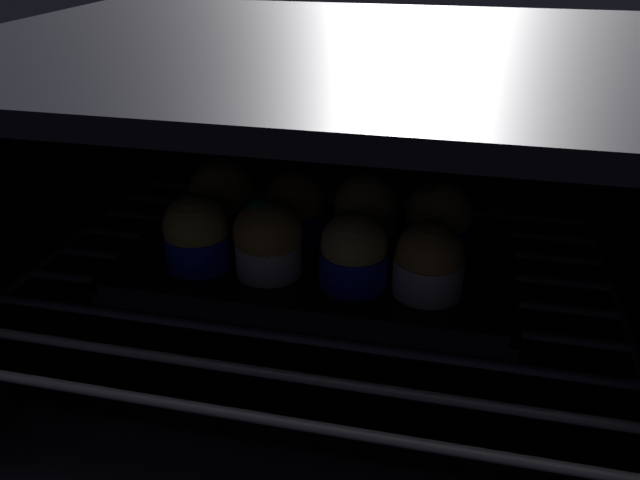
{
  "coord_description": "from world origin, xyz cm",
  "views": [
    {
      "loc": [
        12.03,
        -28.84,
        44.21
      ],
      "look_at": [
        0.0,
        23.34,
        17.12
      ],
      "focal_mm": 36.14,
      "sensor_mm": 36.0,
      "label": 1
    }
  ],
  "objects_px": {
    "muffin_row0_col3": "(429,262)",
    "muffin_row1_col0": "(222,198)",
    "muffin_row1_col1": "(294,209)",
    "baking_tray": "(320,263)",
    "muffin_row1_col3": "(438,221)",
    "muffin_row0_col1": "(268,240)",
    "muffin_row1_col2": "(365,213)",
    "muffin_row0_col2": "(354,253)",
    "muffin_row0_col0": "(197,234)"
  },
  "relations": [
    {
      "from": "baking_tray",
      "to": "muffin_row1_col1",
      "type": "distance_m",
      "value": 0.06
    },
    {
      "from": "muffin_row1_col1",
      "to": "muffin_row1_col2",
      "type": "relative_size",
      "value": 0.96
    },
    {
      "from": "muffin_row0_col1",
      "to": "muffin_row1_col1",
      "type": "bearing_deg",
      "value": 85.29
    },
    {
      "from": "baking_tray",
      "to": "muffin_row1_col3",
      "type": "relative_size",
      "value": 4.76
    },
    {
      "from": "muffin_row0_col3",
      "to": "muffin_row1_col3",
      "type": "xyz_separation_m",
      "value": [
        0.0,
        0.07,
        0.01
      ]
    },
    {
      "from": "muffin_row0_col2",
      "to": "muffin_row1_col1",
      "type": "relative_size",
      "value": 0.97
    },
    {
      "from": "muffin_row1_col1",
      "to": "muffin_row1_col3",
      "type": "height_order",
      "value": "muffin_row1_col3"
    },
    {
      "from": "muffin_row1_col1",
      "to": "muffin_row1_col0",
      "type": "bearing_deg",
      "value": 177.36
    },
    {
      "from": "baking_tray",
      "to": "muffin_row1_col2",
      "type": "xyz_separation_m",
      "value": [
        0.04,
        0.04,
        0.04
      ]
    },
    {
      "from": "baking_tray",
      "to": "muffin_row1_col3",
      "type": "bearing_deg",
      "value": 18.27
    },
    {
      "from": "muffin_row1_col2",
      "to": "muffin_row1_col0",
      "type": "bearing_deg",
      "value": 179.22
    },
    {
      "from": "muffin_row1_col0",
      "to": "muffin_row1_col1",
      "type": "height_order",
      "value": "muffin_row1_col0"
    },
    {
      "from": "muffin_row0_col1",
      "to": "muffin_row1_col0",
      "type": "bearing_deg",
      "value": 133.9
    },
    {
      "from": "muffin_row1_col2",
      "to": "muffin_row0_col2",
      "type": "bearing_deg",
      "value": -87.81
    },
    {
      "from": "baking_tray",
      "to": "muffin_row0_col1",
      "type": "relative_size",
      "value": 4.88
    },
    {
      "from": "muffin_row1_col0",
      "to": "muffin_row1_col2",
      "type": "height_order",
      "value": "muffin_row1_col0"
    },
    {
      "from": "baking_tray",
      "to": "muffin_row0_col3",
      "type": "relative_size",
      "value": 5.44
    },
    {
      "from": "muffin_row0_col1",
      "to": "muffin_row1_col3",
      "type": "relative_size",
      "value": 0.98
    },
    {
      "from": "muffin_row1_col3",
      "to": "muffin_row0_col2",
      "type": "bearing_deg",
      "value": -131.96
    },
    {
      "from": "muffin_row0_col0",
      "to": "muffin_row0_col3",
      "type": "bearing_deg",
      "value": -0.18
    },
    {
      "from": "baking_tray",
      "to": "muffin_row0_col0",
      "type": "distance_m",
      "value": 0.12
    },
    {
      "from": "muffin_row0_col0",
      "to": "muffin_row1_col2",
      "type": "distance_m",
      "value": 0.16
    },
    {
      "from": "muffin_row1_col2",
      "to": "muffin_row1_col3",
      "type": "distance_m",
      "value": 0.07
    },
    {
      "from": "muffin_row1_col2",
      "to": "muffin_row1_col3",
      "type": "xyz_separation_m",
      "value": [
        0.07,
        -0.0,
        -0.0
      ]
    },
    {
      "from": "muffin_row1_col1",
      "to": "muffin_row1_col3",
      "type": "xyz_separation_m",
      "value": [
        0.14,
        0.0,
        0.0
      ]
    },
    {
      "from": "muffin_row0_col3",
      "to": "muffin_row1_col0",
      "type": "xyz_separation_m",
      "value": [
        -0.21,
        0.08,
        0.01
      ]
    },
    {
      "from": "muffin_row1_col0",
      "to": "muffin_row1_col2",
      "type": "xyz_separation_m",
      "value": [
        0.15,
        -0.0,
        -0.0
      ]
    },
    {
      "from": "baking_tray",
      "to": "muffin_row0_col3",
      "type": "height_order",
      "value": "muffin_row0_col3"
    },
    {
      "from": "muffin_row0_col2",
      "to": "muffin_row1_col0",
      "type": "height_order",
      "value": "muffin_row1_col0"
    },
    {
      "from": "baking_tray",
      "to": "muffin_row0_col1",
      "type": "bearing_deg",
      "value": -137.91
    },
    {
      "from": "muffin_row1_col3",
      "to": "muffin_row0_col0",
      "type": "bearing_deg",
      "value": -161.19
    },
    {
      "from": "muffin_row1_col0",
      "to": "muffin_row0_col1",
      "type": "bearing_deg",
      "value": -46.1
    },
    {
      "from": "muffin_row0_col1",
      "to": "muffin_row0_col3",
      "type": "bearing_deg",
      "value": -0.97
    },
    {
      "from": "muffin_row0_col2",
      "to": "muffin_row1_col3",
      "type": "relative_size",
      "value": 0.91
    },
    {
      "from": "baking_tray",
      "to": "muffin_row1_col3",
      "type": "xyz_separation_m",
      "value": [
        0.11,
        0.03,
        0.04
      ]
    },
    {
      "from": "muffin_row0_col2",
      "to": "muffin_row1_col0",
      "type": "xyz_separation_m",
      "value": [
        -0.15,
        0.08,
        0.01
      ]
    },
    {
      "from": "muffin_row1_col1",
      "to": "muffin_row0_col3",
      "type": "bearing_deg",
      "value": -27.75
    },
    {
      "from": "baking_tray",
      "to": "muffin_row1_col3",
      "type": "distance_m",
      "value": 0.12
    },
    {
      "from": "muffin_row1_col1",
      "to": "muffin_row1_col3",
      "type": "bearing_deg",
      "value": 0.38
    },
    {
      "from": "muffin_row1_col3",
      "to": "baking_tray",
      "type": "bearing_deg",
      "value": -161.73
    },
    {
      "from": "muffin_row0_col3",
      "to": "muffin_row1_col0",
      "type": "relative_size",
      "value": 0.83
    },
    {
      "from": "baking_tray",
      "to": "muffin_row1_col2",
      "type": "distance_m",
      "value": 0.06
    },
    {
      "from": "muffin_row0_col3",
      "to": "muffin_row1_col3",
      "type": "height_order",
      "value": "muffin_row1_col3"
    },
    {
      "from": "muffin_row0_col2",
      "to": "muffin_row1_col1",
      "type": "xyz_separation_m",
      "value": [
        -0.07,
        0.07,
        0.0
      ]
    },
    {
      "from": "muffin_row0_col3",
      "to": "muffin_row1_col1",
      "type": "height_order",
      "value": "muffin_row1_col1"
    },
    {
      "from": "muffin_row0_col1",
      "to": "muffin_row1_col0",
      "type": "height_order",
      "value": "muffin_row1_col0"
    },
    {
      "from": "muffin_row0_col0",
      "to": "muffin_row1_col0",
      "type": "xyz_separation_m",
      "value": [
        -0.0,
        0.07,
        0.0
      ]
    },
    {
      "from": "muffin_row1_col3",
      "to": "muffin_row1_col0",
      "type": "bearing_deg",
      "value": 179.32
    },
    {
      "from": "muffin_row1_col3",
      "to": "muffin_row1_col1",
      "type": "bearing_deg",
      "value": -179.62
    },
    {
      "from": "muffin_row1_col0",
      "to": "muffin_row0_col3",
      "type": "bearing_deg",
      "value": -19.53
    }
  ]
}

